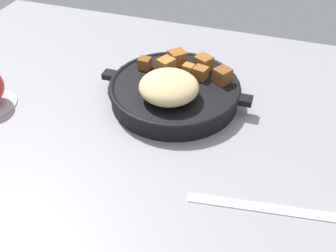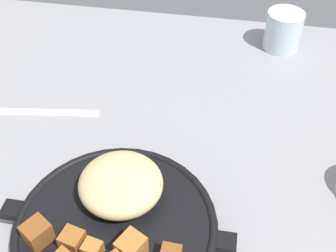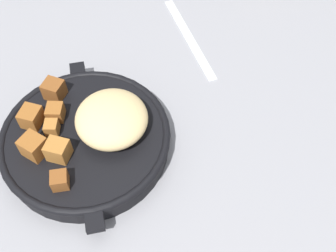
{
  "view_description": "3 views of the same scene",
  "coord_description": "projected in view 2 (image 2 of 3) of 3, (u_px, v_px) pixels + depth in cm",
  "views": [
    {
      "loc": [
        -19.4,
        45.54,
        44.41
      ],
      "look_at": [
        -4.74,
        1.24,
        4.9
      ],
      "focal_mm": 40.93,
      "sensor_mm": 36.0,
      "label": 1
    },
    {
      "loc": [
        9.56,
        -39.08,
        48.21
      ],
      "look_at": [
        2.32,
        2.54,
        6.86
      ],
      "focal_mm": 45.16,
      "sensor_mm": 36.0,
      "label": 2
    },
    {
      "loc": [
        33.64,
        -7.06,
        53.05
      ],
      "look_at": [
        2.06,
        -0.4,
        7.48
      ],
      "focal_mm": 43.8,
      "sensor_mm": 36.0,
      "label": 3
    }
  ],
  "objects": [
    {
      "name": "ground_plane",
      "position": [
        150.0,
        174.0,
        0.63
      ],
      "size": [
        114.94,
        89.94,
        2.4
      ],
      "primitive_type": "cube",
      "color": "gray"
    },
    {
      "name": "cast_iron_skillet",
      "position": [
        116.0,
        224.0,
        0.52
      ],
      "size": [
        29.54,
        25.19,
        8.32
      ],
      "color": "black",
      "rests_on": "ground_plane"
    },
    {
      "name": "butter_knife",
      "position": [
        32.0,
        112.0,
        0.71
      ],
      "size": [
        22.7,
        4.73,
        0.36
      ],
      "primitive_type": "cube",
      "rotation": [
        0.0,
        0.0,
        0.14
      ],
      "color": "silver",
      "rests_on": "ground_plane"
    },
    {
      "name": "water_glass_short",
      "position": [
        283.0,
        31.0,
        0.83
      ],
      "size": [
        7.12,
        7.12,
        7.62
      ],
      "primitive_type": "cylinder",
      "color": "silver",
      "rests_on": "ground_plane"
    }
  ]
}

